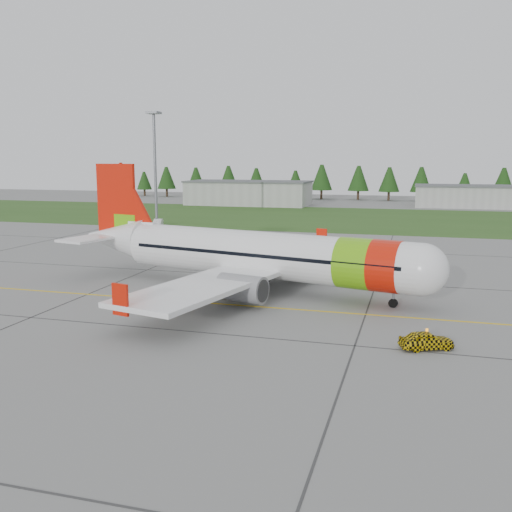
% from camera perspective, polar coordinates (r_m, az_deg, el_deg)
% --- Properties ---
extents(ground, '(320.00, 320.00, 0.00)m').
position_cam_1_polar(ground, '(40.75, -4.41, -7.73)').
color(ground, gray).
rests_on(ground, ground).
extents(aircraft, '(38.02, 35.70, 11.68)m').
position_cam_1_polar(aircraft, '(53.06, -0.00, 0.13)').
color(aircraft, white).
rests_on(aircraft, ground).
extents(follow_me_car, '(1.67, 1.78, 3.51)m').
position_cam_1_polar(follow_me_car, '(38.54, 16.76, -6.43)').
color(follow_me_car, yellow).
rests_on(follow_me_car, ground).
extents(service_van, '(1.83, 1.78, 4.24)m').
position_cam_1_polar(service_van, '(105.03, -9.80, 4.06)').
color(service_van, silver).
rests_on(service_van, ground).
extents(grass_strip, '(320.00, 50.00, 0.03)m').
position_cam_1_polar(grass_strip, '(119.84, 9.26, 3.75)').
color(grass_strip, '#30561E').
rests_on(grass_strip, ground).
extents(taxi_guideline, '(120.00, 0.25, 0.02)m').
position_cam_1_polar(taxi_guideline, '(48.03, -1.11, -4.98)').
color(taxi_guideline, gold).
rests_on(taxi_guideline, ground).
extents(hangar_west, '(32.00, 14.00, 6.00)m').
position_cam_1_polar(hangar_west, '(153.06, -0.75, 6.26)').
color(hangar_west, '#A8A8A3').
rests_on(hangar_west, ground).
extents(hangar_east, '(24.00, 12.00, 5.20)m').
position_cam_1_polar(hangar_east, '(155.17, 20.11, 5.57)').
color(hangar_east, '#A8A8A3').
rests_on(hangar_east, ground).
extents(floodlight_mast, '(0.50, 0.50, 20.00)m').
position_cam_1_polar(floodlight_mast, '(104.88, -10.04, 8.36)').
color(floodlight_mast, slate).
rests_on(floodlight_mast, ground).
extents(treeline, '(160.00, 8.00, 10.00)m').
position_cam_1_polar(treeline, '(175.12, 11.45, 7.16)').
color(treeline, '#1C3F14').
rests_on(treeline, ground).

